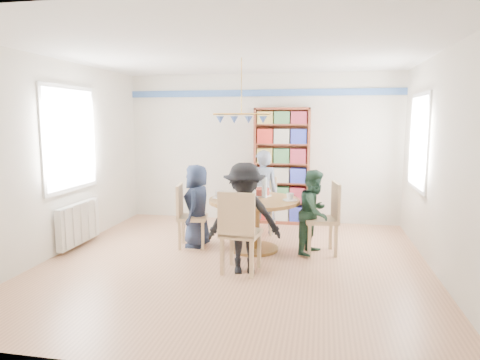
% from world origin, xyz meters
% --- Properties ---
extents(ground, '(5.00, 5.00, 0.00)m').
position_xyz_m(ground, '(0.00, 0.00, 0.00)').
color(ground, tan).
extents(room_shell, '(5.00, 5.00, 5.00)m').
position_xyz_m(room_shell, '(-0.26, 0.87, 1.65)').
color(room_shell, white).
rests_on(room_shell, ground).
extents(radiator, '(0.12, 1.00, 0.60)m').
position_xyz_m(radiator, '(-2.42, 0.30, 0.35)').
color(radiator, silver).
rests_on(radiator, ground).
extents(dining_table, '(1.30, 1.30, 0.75)m').
position_xyz_m(dining_table, '(0.17, 0.62, 0.56)').
color(dining_table, brown).
rests_on(dining_table, ground).
extents(chair_left, '(0.48, 0.48, 0.94)m').
position_xyz_m(chair_left, '(-0.83, 0.58, 0.51)').
color(chair_left, tan).
rests_on(chair_left, ground).
extents(chair_right, '(0.52, 0.52, 1.01)m').
position_xyz_m(chair_right, '(1.19, 0.66, 0.56)').
color(chair_right, tan).
rests_on(chair_right, ground).
extents(chair_far, '(0.43, 0.43, 0.92)m').
position_xyz_m(chair_far, '(0.16, 1.65, 0.51)').
color(chair_far, tan).
rests_on(chair_far, ground).
extents(chair_near, '(0.50, 0.50, 1.03)m').
position_xyz_m(chair_near, '(0.14, -0.38, 0.57)').
color(chair_near, tan).
rests_on(chair_near, ground).
extents(person_left, '(0.42, 0.62, 1.22)m').
position_xyz_m(person_left, '(-0.70, 0.66, 0.61)').
color(person_left, '#192137').
rests_on(person_left, ground).
extents(person_right, '(0.63, 0.70, 1.19)m').
position_xyz_m(person_right, '(1.02, 0.62, 0.59)').
color(person_right, '#1B3728').
rests_on(person_right, ground).
extents(person_far, '(0.58, 0.45, 1.39)m').
position_xyz_m(person_far, '(0.16, 1.48, 0.70)').
color(person_far, gray).
rests_on(person_far, ground).
extents(person_near, '(0.98, 0.71, 1.36)m').
position_xyz_m(person_near, '(0.19, -0.31, 0.68)').
color(person_near, black).
rests_on(person_near, ground).
extents(bookshelf, '(0.99, 0.30, 2.08)m').
position_xyz_m(bookshelf, '(0.39, 2.34, 1.02)').
color(bookshelf, brown).
rests_on(bookshelf, ground).
extents(tableware, '(1.23, 1.23, 0.32)m').
position_xyz_m(tableware, '(0.14, 0.65, 0.82)').
color(tableware, white).
rests_on(tableware, dining_table).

